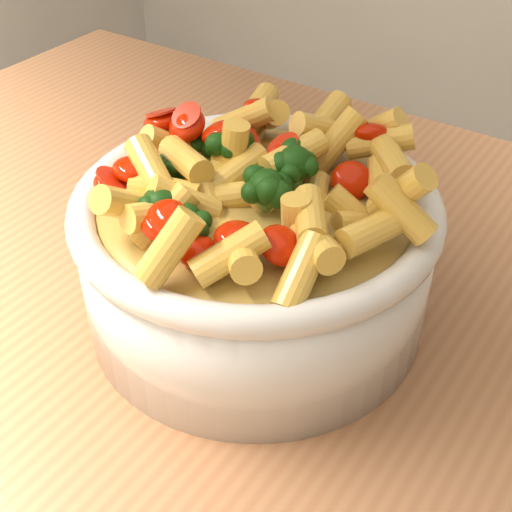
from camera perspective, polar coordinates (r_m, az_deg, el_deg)
The scene contains 3 objects.
table at distance 0.64m, azimuth 2.96°, elevation -12.65°, with size 1.20×0.80×0.90m.
serving_bowl at distance 0.54m, azimuth 0.00°, elevation 0.12°, with size 0.27×0.27×0.12m.
pasta_salad at distance 0.50m, azimuth 0.00°, elevation 6.69°, with size 0.22×0.22×0.05m.
Camera 1 is at (0.20, -0.36, 1.29)m, focal length 50.00 mm.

